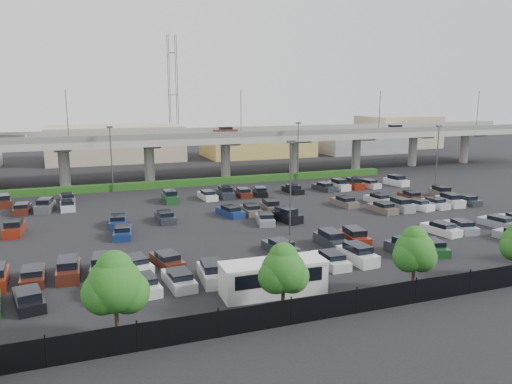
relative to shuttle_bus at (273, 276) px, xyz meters
The scene contains 10 objects.
ground 24.11m from the shuttle_bus, 70.43° to the left, with size 280.00×280.00×0.00m, color black.
overpass 55.51m from the shuttle_bus, 81.83° to the left, with size 150.00×13.00×15.80m.
hedge 48.36m from the shuttle_bus, 80.40° to the left, with size 66.00×1.60×1.10m, color #1A4113.
fence 9.63m from the shuttle_bus, 33.59° to the right, with size 70.00×0.10×2.00m.
tree_row 9.80m from the shuttle_bus, 23.69° to the right, with size 65.07×3.66×5.94m.
shuttle_bus is the anchor object (origin of this frame).
parked_cars 20.57m from the shuttle_bus, 64.82° to the left, with size 63.05×41.66×1.67m.
light_poles 25.45m from the shuttle_bus, 80.93° to the left, with size 66.90×48.38×10.30m.
distant_buildings 86.96m from the shuttle_bus, 76.40° to the left, with size 138.00×24.00×9.00m.
comm_tower 98.46m from the shuttle_bus, 82.89° to the left, with size 2.40×2.40×30.00m.
Camera 1 is at (-22.00, -56.04, 15.04)m, focal length 35.00 mm.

